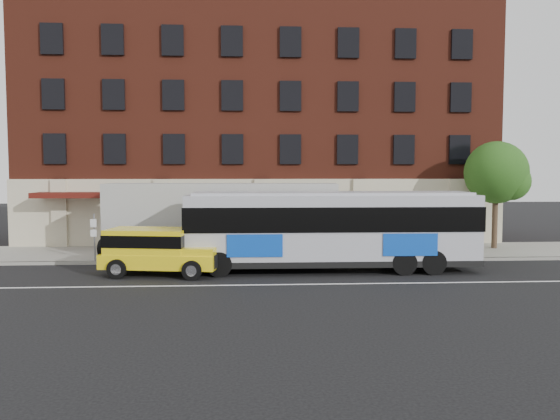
{
  "coord_description": "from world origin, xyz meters",
  "views": [
    {
      "loc": [
        -0.86,
        -21.63,
        4.6
      ],
      "look_at": [
        0.74,
        5.5,
        2.7
      ],
      "focal_mm": 35.38,
      "sensor_mm": 36.0,
      "label": 1
    }
  ],
  "objects": [
    {
      "name": "city_bus",
      "position": [
        3.01,
        3.56,
        2.02
      ],
      "size": [
        13.39,
        2.97,
        3.66
      ],
      "color": "#AAABB4",
      "rests_on": "ground"
    },
    {
      "name": "yellow_suv",
      "position": [
        -4.93,
        2.97,
        1.19
      ],
      "size": [
        5.56,
        3.02,
        2.07
      ],
      "color": "yellow",
      "rests_on": "ground"
    },
    {
      "name": "building",
      "position": [
        -0.01,
        16.92,
        7.58
      ],
      "size": [
        30.0,
        12.1,
        15.0
      ],
      "color": "#5E2316",
      "rests_on": "sidewalk"
    },
    {
      "name": "sign_pole",
      "position": [
        -8.5,
        6.15,
        1.45
      ],
      "size": [
        0.3,
        0.2,
        2.5
      ],
      "color": "gray",
      "rests_on": "ground"
    },
    {
      "name": "sidewalk",
      "position": [
        0.0,
        9.0,
        0.07
      ],
      "size": [
        60.0,
        6.0,
        0.15
      ],
      "primitive_type": "cube",
      "color": "#9B9A8D",
      "rests_on": "ground"
    },
    {
      "name": "lane_line",
      "position": [
        0.0,
        0.5,
        0.01
      ],
      "size": [
        60.0,
        0.12,
        0.01
      ],
      "primitive_type": "cube",
      "color": "white",
      "rests_on": "ground"
    },
    {
      "name": "street_tree",
      "position": [
        13.54,
        9.48,
        4.41
      ],
      "size": [
        3.6,
        3.6,
        6.2
      ],
      "color": "#3D2E1E",
      "rests_on": "sidewalk"
    },
    {
      "name": "shipping_container",
      "position": [
        -2.2,
        7.21,
        1.97
      ],
      "size": [
        12.11,
        3.42,
        3.98
      ],
      "color": "black",
      "rests_on": "ground"
    },
    {
      "name": "ground",
      "position": [
        0.0,
        0.0,
        0.0
      ],
      "size": [
        120.0,
        120.0,
        0.0
      ],
      "primitive_type": "plane",
      "color": "black",
      "rests_on": "ground"
    },
    {
      "name": "kerb",
      "position": [
        0.0,
        6.0,
        0.07
      ],
      "size": [
        60.0,
        0.25,
        0.15
      ],
      "primitive_type": "cube",
      "color": "#9B9A8D",
      "rests_on": "ground"
    }
  ]
}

